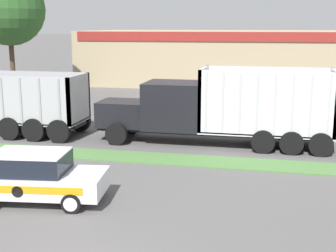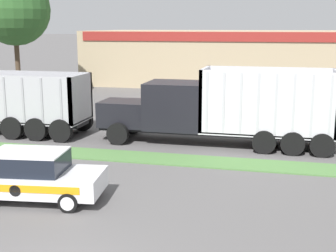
% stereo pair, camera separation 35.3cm
% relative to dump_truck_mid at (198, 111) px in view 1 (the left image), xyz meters
% --- Properties ---
extents(grass_verge, '(120.00, 1.64, 0.06)m').
position_rel_dump_truck_mid_xyz_m(grass_verge, '(-0.85, -3.13, -1.52)').
color(grass_verge, '#517F42').
rests_on(grass_verge, ground_plane).
extents(centre_line_3, '(2.40, 0.14, 0.01)m').
position_rel_dump_truck_mid_xyz_m(centre_line_3, '(-9.11, 1.68, -1.55)').
color(centre_line_3, yellow).
rests_on(centre_line_3, ground_plane).
extents(centre_line_4, '(2.40, 0.14, 0.01)m').
position_rel_dump_truck_mid_xyz_m(centre_line_4, '(-3.71, 1.68, -1.55)').
color(centre_line_4, yellow).
rests_on(centre_line_4, ground_plane).
extents(centre_line_5, '(2.40, 0.14, 0.01)m').
position_rel_dump_truck_mid_xyz_m(centre_line_5, '(1.69, 1.68, -1.55)').
color(centre_line_5, yellow).
rests_on(centre_line_5, ground_plane).
extents(dump_truck_mid, '(10.96, 2.68, 3.58)m').
position_rel_dump_truck_mid_xyz_m(dump_truck_mid, '(0.00, 0.00, 0.00)').
color(dump_truck_mid, black).
rests_on(dump_truck_mid, ground_plane).
extents(rally_car, '(4.39, 2.35, 1.63)m').
position_rel_dump_truck_mid_xyz_m(rally_car, '(-3.80, -8.56, -0.74)').
color(rally_car, white).
rests_on(rally_car, ground_plane).
extents(store_building_backdrop, '(24.23, 12.10, 5.03)m').
position_rel_dump_truck_mid_xyz_m(store_building_backdrop, '(-2.32, 24.47, 0.96)').
color(store_building_backdrop, tan).
rests_on(store_building_backdrop, ground_plane).
extents(tree_behind_centre, '(5.23, 5.23, 10.56)m').
position_rel_dump_truck_mid_xyz_m(tree_behind_centre, '(-15.59, 10.27, 5.60)').
color(tree_behind_centre, '#473828').
rests_on(tree_behind_centre, ground_plane).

